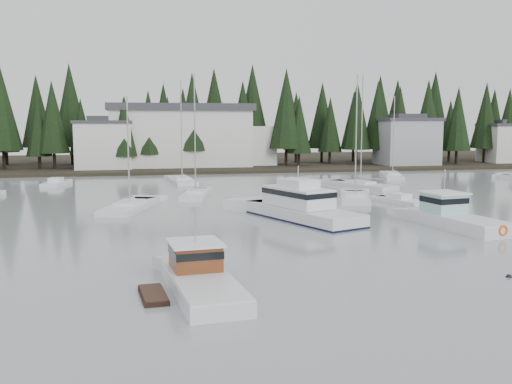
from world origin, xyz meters
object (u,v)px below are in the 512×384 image
(house_east_a, at_px, (407,140))
(sailboat_9, at_px, (182,182))
(sailboat_1, at_px, (130,208))
(house_west, at_px, (104,144))
(runabout_3, at_px, (56,185))
(harbor_inn, at_px, (192,136))
(lobster_boat_teal, at_px, (455,220))
(house_east_b, at_px, (507,142))
(sailboat_6, at_px, (392,177))
(sailboat_3, at_px, (196,196))
(lobster_boat_brown, at_px, (199,281))
(runabout_1, at_px, (400,202))
(cabin_cruiser_center, at_px, (301,210))
(sailboat_10, at_px, (355,199))
(sailboat_11, at_px, (361,186))

(house_east_a, xyz_separation_m, sailboat_9, (-42.50, -19.76, -4.83))
(house_east_a, relative_size, sailboat_1, 0.96)
(house_west, distance_m, runabout_3, 22.33)
(harbor_inn, height_order, lobster_boat_teal, harbor_inn)
(house_east_b, relative_size, sailboat_6, 0.76)
(sailboat_3, bearing_deg, house_west, 30.35)
(lobster_boat_brown, xyz_separation_m, sailboat_6, (33.97, 52.14, -0.41))
(runabout_1, bearing_deg, runabout_3, 37.09)
(cabin_cruiser_center, relative_size, sailboat_3, 0.91)
(house_west, relative_size, sailboat_1, 0.86)
(sailboat_10, bearing_deg, runabout_1, -115.91)
(sailboat_3, relative_size, sailboat_9, 0.97)
(sailboat_9, relative_size, sailboat_10, 1.05)
(house_east_a, xyz_separation_m, harbor_inn, (-38.96, 4.34, 0.87))
(house_east_a, relative_size, lobster_boat_brown, 1.22)
(lobster_boat_brown, height_order, lobster_boat_teal, lobster_boat_teal)
(runabout_1, bearing_deg, house_east_b, -62.88)
(house_east_b, distance_m, sailboat_3, 74.15)
(runabout_1, bearing_deg, sailboat_3, 44.96)
(sailboat_11, bearing_deg, harbor_inn, 5.88)
(cabin_cruiser_center, xyz_separation_m, sailboat_9, (-7.72, 32.06, -0.71))
(sailboat_3, xyz_separation_m, runabout_3, (-16.75, 14.75, 0.05))
(harbor_inn, relative_size, lobster_boat_teal, 3.12)
(lobster_boat_teal, bearing_deg, sailboat_3, 29.29)
(sailboat_10, bearing_deg, house_west, 53.25)
(runabout_1, bearing_deg, sailboat_9, 19.74)
(lobster_boat_brown, relative_size, sailboat_11, 0.59)
(house_west, relative_size, house_east_b, 1.00)
(house_west, xyz_separation_m, sailboat_10, (28.16, -42.11, -4.59))
(runabout_3, bearing_deg, sailboat_10, -111.38)
(sailboat_1, relative_size, sailboat_10, 0.82)
(lobster_boat_teal, distance_m, sailboat_11, 28.48)
(cabin_cruiser_center, bearing_deg, house_east_b, -68.44)
(lobster_boat_brown, xyz_separation_m, sailboat_9, (2.72, 50.99, -0.40))
(harbor_inn, distance_m, sailboat_6, 36.43)
(lobster_boat_brown, height_order, sailboat_3, sailboat_3)
(house_east_a, distance_m, cabin_cruiser_center, 62.55)
(house_west, distance_m, sailboat_3, 38.27)
(house_west, height_order, cabin_cruiser_center, house_west)
(sailboat_1, xyz_separation_m, sailboat_3, (6.95, 7.98, 0.04))
(sailboat_1, distance_m, sailboat_10, 23.26)
(sailboat_11, distance_m, runabout_1, 15.23)
(sailboat_6, bearing_deg, cabin_cruiser_center, 163.37)
(house_east_a, distance_m, sailboat_6, 22.28)
(house_west, bearing_deg, house_east_a, -1.06)
(harbor_inn, distance_m, sailboat_9, 25.02)
(house_east_a, relative_size, lobster_boat_teal, 1.12)
(lobster_boat_teal, xyz_separation_m, sailboat_6, (12.82, 39.11, -0.54))
(lobster_boat_brown, height_order, cabin_cruiser_center, cabin_cruiser_center)
(sailboat_10, distance_m, runabout_3, 38.98)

